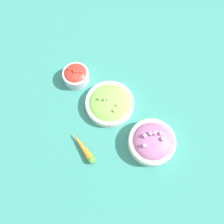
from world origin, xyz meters
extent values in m
plane|color=#337F75|center=(0.00, 0.00, 0.00)|extent=(3.00, 3.00, 0.00)
cylinder|color=silver|center=(-0.16, -0.12, 0.02)|extent=(0.18, 0.18, 0.05)
torus|color=silver|center=(-0.16, -0.12, 0.05)|extent=(0.18, 0.18, 0.01)
ellipsoid|color=#9E5B8E|center=(-0.16, -0.12, 0.05)|extent=(0.15, 0.15, 0.05)
cube|color=#C699C1|center=(-0.14, -0.09, 0.07)|extent=(0.02, 0.02, 0.01)
cube|color=#C699C1|center=(-0.14, -0.15, 0.07)|extent=(0.01, 0.01, 0.01)
cube|color=#C699C1|center=(-0.17, -0.08, 0.07)|extent=(0.01, 0.01, 0.01)
cube|color=#C699C1|center=(-0.16, -0.15, 0.07)|extent=(0.01, 0.01, 0.01)
cube|color=#C699C1|center=(-0.14, -0.11, 0.07)|extent=(0.02, 0.02, 0.01)
cube|color=#C699C1|center=(-0.14, -0.13, 0.07)|extent=(0.02, 0.02, 0.01)
cylinder|color=silver|center=(0.04, 0.00, 0.02)|extent=(0.20, 0.20, 0.03)
torus|color=silver|center=(0.04, 0.00, 0.03)|extent=(0.20, 0.20, 0.01)
ellipsoid|color=#7ABC4C|center=(0.04, 0.00, 0.03)|extent=(0.17, 0.17, 0.04)
ellipsoid|color=#99D166|center=(0.02, -0.03, 0.05)|extent=(0.01, 0.02, 0.01)
ellipsoid|color=#99D166|center=(-0.01, -0.01, 0.05)|extent=(0.02, 0.02, 0.01)
ellipsoid|color=#99D166|center=(0.06, 0.04, 0.05)|extent=(0.02, 0.01, 0.01)
ellipsoid|color=#99D166|center=(0.05, 0.01, 0.06)|extent=(0.01, 0.02, 0.01)
ellipsoid|color=#99D166|center=(0.05, 0.02, 0.06)|extent=(0.01, 0.01, 0.01)
cylinder|color=#B2C1CC|center=(0.20, 0.11, 0.02)|extent=(0.11, 0.11, 0.05)
torus|color=silver|center=(0.20, 0.11, 0.05)|extent=(0.11, 0.11, 0.01)
ellipsoid|color=red|center=(0.20, 0.11, 0.05)|extent=(0.10, 0.10, 0.04)
ellipsoid|color=red|center=(0.19, 0.09, 0.07)|extent=(0.01, 0.01, 0.01)
ellipsoid|color=red|center=(0.20, 0.12, 0.07)|extent=(0.01, 0.01, 0.01)
ellipsoid|color=red|center=(0.20, 0.11, 0.07)|extent=(0.01, 0.01, 0.01)
ellipsoid|color=red|center=(0.20, 0.10, 0.07)|extent=(0.01, 0.01, 0.01)
ellipsoid|color=red|center=(0.22, 0.14, 0.07)|extent=(0.01, 0.01, 0.01)
cone|color=orange|center=(-0.10, 0.15, 0.01)|extent=(0.13, 0.07, 0.03)
sphere|color=#4C9338|center=(-0.17, 0.12, 0.01)|extent=(0.03, 0.03, 0.03)
camera|label=1|loc=(-0.32, 0.08, 0.85)|focal=35.00mm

